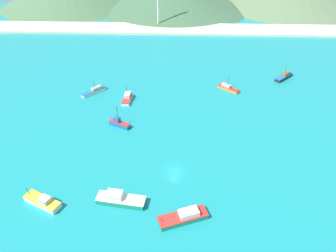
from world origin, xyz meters
TOP-DOWN VIEW (x-y plane):
  - ground at (0.00, 30.00)m, footprint 260.00×280.00m
  - fishing_boat_1 at (-29.67, 39.72)m, footprint 8.04×8.55m
  - fishing_boat_2 at (-17.10, 34.78)m, footprint 2.99×7.62m
  - fishing_boat_3 at (-29.14, -11.66)m, footprint 9.26×6.21m
  - fishing_boat_4 at (41.30, 53.93)m, footprint 8.47×8.35m
  - fishing_boat_5 at (-12.11, -10.48)m, footprint 11.28×4.58m
  - fishing_boat_6 at (2.19, -14.59)m, footprint 11.09×6.70m
  - fishing_boat_7 at (18.42, 43.98)m, footprint 7.84×6.99m
  - fishing_boat_8 at (-17.28, 19.32)m, footprint 6.94×4.58m
  - beach_strip at (0.00, 111.32)m, footprint 247.00×17.94m

SIDE VIEW (x-z plane):
  - ground at x=0.00m, z-range -0.50..0.00m
  - beach_strip at x=0.00m, z-range 0.00..1.20m
  - fishing_boat_7 at x=18.42m, z-range -2.12..3.53m
  - fishing_boat_1 at x=-29.67m, z-range -2.04..3.51m
  - fishing_boat_4 at x=41.30m, z-range -1.93..3.66m
  - fishing_boat_6 at x=2.19m, z-range -0.40..2.14m
  - fishing_boat_3 at x=-29.14m, z-range -0.60..2.39m
  - fishing_boat_2 at x=-17.10m, z-range -1.75..3.59m
  - fishing_boat_8 at x=-17.28m, z-range -2.52..4.50m
  - fishing_boat_5 at x=-12.11m, z-range -0.45..2.54m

